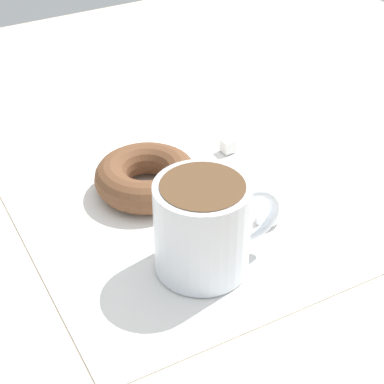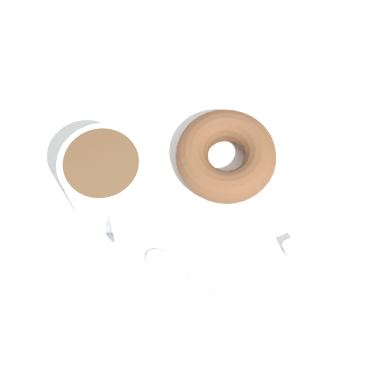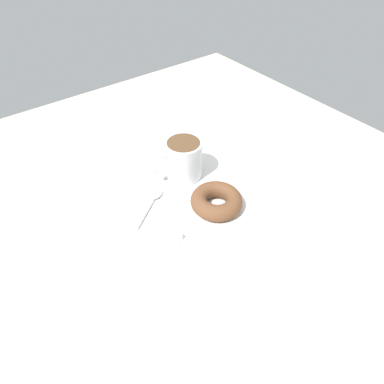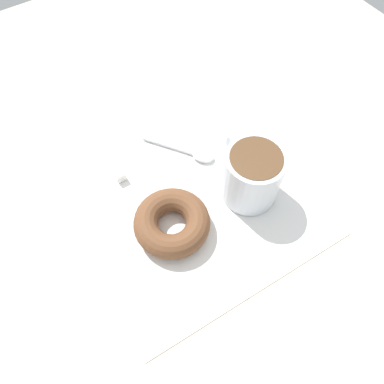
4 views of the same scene
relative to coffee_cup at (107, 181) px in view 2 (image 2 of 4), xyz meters
The scene contains 6 objects.
ground_plane 11.55cm from the coffee_cup, 52.81° to the left, with size 120.00×120.00×2.00cm, color beige.
napkin 9.89cm from the coffee_cup, 66.56° to the left, with size 33.50×33.50×0.30cm, color white.
coffee_cup is the anchor object (origin of this frame).
donut 13.37cm from the coffee_cup, 86.09° to the left, with size 10.96×10.96×3.52cm, color brown.
spoon 11.55cm from the coffee_cup, 17.55° to the left, with size 11.02×8.54×0.90cm.
sugar_cube 20.31cm from the coffee_cup, 50.51° to the left, with size 1.48×1.48×1.48cm, color white.
Camera 2 is at (20.36, -9.47, 65.19)cm, focal length 60.00 mm.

